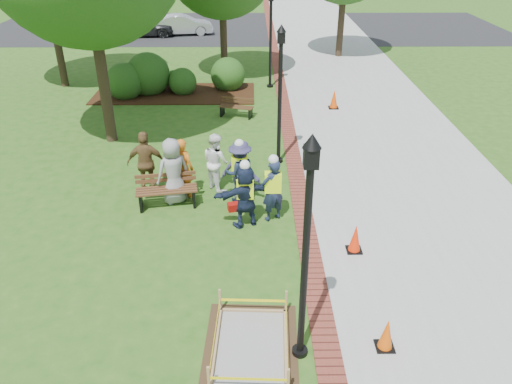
{
  "coord_description": "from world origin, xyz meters",
  "views": [
    {
      "loc": [
        0.4,
        -9.44,
        6.91
      ],
      "look_at": [
        0.5,
        1.2,
        1.0
      ],
      "focal_mm": 35.0,
      "sensor_mm": 36.0,
      "label": 1
    }
  ],
  "objects_px": {
    "bench_near": "(167,197)",
    "hivis_worker_b": "(273,188)",
    "lamp_near": "(306,239)",
    "wet_concrete_pad": "(251,339)",
    "hivis_worker_c": "(240,171)",
    "cone_front": "(386,335)",
    "hivis_worker_a": "(245,194)"
  },
  "relations": [
    {
      "from": "lamp_near",
      "to": "hivis_worker_b",
      "type": "xyz_separation_m",
      "value": [
        -0.32,
        4.56,
        -1.57
      ]
    },
    {
      "from": "hivis_worker_b",
      "to": "cone_front",
      "type": "bearing_deg",
      "value": -67.07
    },
    {
      "from": "wet_concrete_pad",
      "to": "hivis_worker_b",
      "type": "distance_m",
      "value": 4.52
    },
    {
      "from": "hivis_worker_a",
      "to": "wet_concrete_pad",
      "type": "bearing_deg",
      "value": -88.14
    },
    {
      "from": "bench_near",
      "to": "lamp_near",
      "type": "relative_size",
      "value": 0.4
    },
    {
      "from": "lamp_near",
      "to": "hivis_worker_c",
      "type": "bearing_deg",
      "value": 101.98
    },
    {
      "from": "lamp_near",
      "to": "hivis_worker_c",
      "type": "xyz_separation_m",
      "value": [
        -1.18,
        5.55,
        -1.57
      ]
    },
    {
      "from": "wet_concrete_pad",
      "to": "hivis_worker_b",
      "type": "bearing_deg",
      "value": 82.82
    },
    {
      "from": "cone_front",
      "to": "hivis_worker_b",
      "type": "bearing_deg",
      "value": 112.93
    },
    {
      "from": "hivis_worker_a",
      "to": "lamp_near",
      "type": "bearing_deg",
      "value": -76.69
    },
    {
      "from": "bench_near",
      "to": "hivis_worker_c",
      "type": "bearing_deg",
      "value": 8.8
    },
    {
      "from": "lamp_near",
      "to": "hivis_worker_c",
      "type": "relative_size",
      "value": 2.34
    },
    {
      "from": "cone_front",
      "to": "wet_concrete_pad",
      "type": "bearing_deg",
      "value": 179.71
    },
    {
      "from": "bench_near",
      "to": "hivis_worker_b",
      "type": "relative_size",
      "value": 0.92
    },
    {
      "from": "bench_near",
      "to": "hivis_worker_a",
      "type": "bearing_deg",
      "value": -24.37
    },
    {
      "from": "wet_concrete_pad",
      "to": "lamp_near",
      "type": "bearing_deg",
      "value": -8.12
    },
    {
      "from": "lamp_near",
      "to": "hivis_worker_c",
      "type": "height_order",
      "value": "lamp_near"
    },
    {
      "from": "wet_concrete_pad",
      "to": "cone_front",
      "type": "xyz_separation_m",
      "value": [
        2.44,
        -0.01,
        0.09
      ]
    },
    {
      "from": "wet_concrete_pad",
      "to": "bench_near",
      "type": "relative_size",
      "value": 1.41
    },
    {
      "from": "bench_near",
      "to": "hivis_worker_c",
      "type": "height_order",
      "value": "hivis_worker_c"
    },
    {
      "from": "cone_front",
      "to": "lamp_near",
      "type": "distance_m",
      "value": 2.66
    },
    {
      "from": "hivis_worker_a",
      "to": "hivis_worker_b",
      "type": "bearing_deg",
      "value": 20.98
    },
    {
      "from": "bench_near",
      "to": "lamp_near",
      "type": "height_order",
      "value": "lamp_near"
    },
    {
      "from": "cone_front",
      "to": "hivis_worker_b",
      "type": "xyz_separation_m",
      "value": [
        -1.88,
        4.44,
        0.59
      ]
    },
    {
      "from": "cone_front",
      "to": "bench_near",
      "type": "bearing_deg",
      "value": 132.4
    },
    {
      "from": "hivis_worker_a",
      "to": "hivis_worker_c",
      "type": "distance_m",
      "value": 1.27
    },
    {
      "from": "wet_concrete_pad",
      "to": "cone_front",
      "type": "distance_m",
      "value": 2.44
    },
    {
      "from": "cone_front",
      "to": "lamp_near",
      "type": "height_order",
      "value": "lamp_near"
    },
    {
      "from": "hivis_worker_a",
      "to": "cone_front",
      "type": "bearing_deg",
      "value": -58.37
    },
    {
      "from": "cone_front",
      "to": "hivis_worker_b",
      "type": "relative_size",
      "value": 0.37
    },
    {
      "from": "cone_front",
      "to": "hivis_worker_a",
      "type": "relative_size",
      "value": 0.37
    },
    {
      "from": "hivis_worker_a",
      "to": "hivis_worker_b",
      "type": "relative_size",
      "value": 0.99
    }
  ]
}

